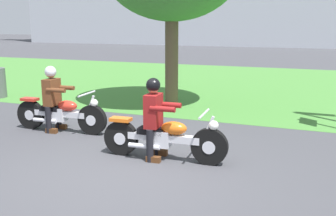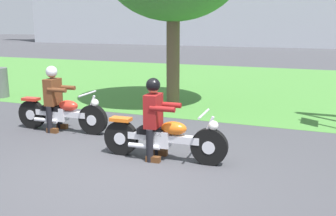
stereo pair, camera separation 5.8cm
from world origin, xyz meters
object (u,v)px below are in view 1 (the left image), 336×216
motorcycle_follow (61,114)px  rider_follow (53,94)px  rider_lead (154,112)px  motorcycle_lead (164,138)px

motorcycle_follow → rider_follow: size_ratio=1.53×
rider_lead → motorcycle_lead: bearing=-0.9°
motorcycle_lead → rider_lead: bearing=179.1°
rider_follow → motorcycle_lead: bearing=-19.0°
rider_follow → motorcycle_follow: bearing=-0.9°
motorcycle_lead → motorcycle_follow: (-2.68, 0.82, 0.01)m
motorcycle_lead → rider_follow: size_ratio=1.56×
motorcycle_follow → rider_follow: bearing=179.1°
motorcycle_follow → motorcycle_lead: bearing=-20.1°
motorcycle_lead → motorcycle_follow: size_ratio=1.02×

